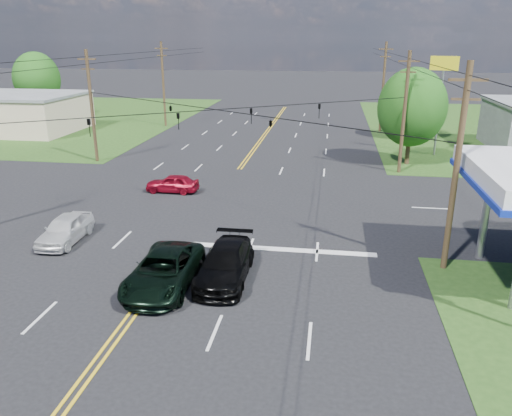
% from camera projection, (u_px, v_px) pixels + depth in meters
% --- Properties ---
extents(ground, '(280.00, 280.00, 0.00)m').
position_uv_depth(ground, '(218.00, 198.00, 33.98)').
color(ground, black).
rests_on(ground, ground).
extents(grass_nw, '(46.00, 48.00, 0.03)m').
position_uv_depth(grass_nw, '(22.00, 117.00, 68.89)').
color(grass_nw, '#214315').
rests_on(grass_nw, ground).
extents(stop_bar, '(10.00, 0.50, 0.02)m').
position_uv_depth(stop_bar, '(278.00, 249.00, 25.78)').
color(stop_bar, silver).
rests_on(stop_bar, ground).
extents(retail_nw, '(16.00, 11.00, 4.00)m').
position_uv_depth(retail_nw, '(8.00, 114.00, 58.17)').
color(retail_nw, beige).
rests_on(retail_nw, ground).
extents(pole_se, '(1.60, 0.28, 9.50)m').
position_uv_depth(pole_se, '(457.00, 168.00, 22.12)').
color(pole_se, '#3B2919').
rests_on(pole_se, ground).
extents(pole_nw, '(1.60, 0.28, 9.50)m').
position_uv_depth(pole_nw, '(92.00, 105.00, 42.65)').
color(pole_nw, '#3B2919').
rests_on(pole_nw, ground).
extents(pole_ne, '(1.60, 0.28, 9.50)m').
position_uv_depth(pole_ne, '(404.00, 112.00, 38.96)').
color(pole_ne, '#3B2919').
rests_on(pole_ne, ground).
extents(pole_left_far, '(1.60, 0.28, 10.00)m').
position_uv_depth(pole_left_far, '(163.00, 83.00, 60.35)').
color(pole_left_far, '#3B2919').
rests_on(pole_left_far, ground).
extents(pole_right_far, '(1.60, 0.28, 10.00)m').
position_uv_depth(pole_right_far, '(383.00, 86.00, 56.65)').
color(pole_right_far, '#3B2919').
rests_on(pole_right_far, ground).
extents(span_wire_signals, '(26.00, 18.00, 1.13)m').
position_uv_depth(span_wire_signals, '(216.00, 110.00, 32.04)').
color(span_wire_signals, black).
rests_on(span_wire_signals, ground).
extents(power_lines, '(26.04, 100.00, 0.64)m').
position_uv_depth(power_lines, '(207.00, 70.00, 29.32)').
color(power_lines, black).
rests_on(power_lines, ground).
extents(tree_right_a, '(5.70, 5.70, 8.18)m').
position_uv_depth(tree_right_a, '(412.00, 107.00, 41.64)').
color(tree_right_a, '#3B2919').
rests_on(tree_right_a, ground).
extents(tree_right_b, '(4.94, 4.94, 7.09)m').
position_uv_depth(tree_right_b, '(420.00, 99.00, 52.72)').
color(tree_right_b, '#3B2919').
rests_on(tree_right_b, ground).
extents(tree_far_l, '(6.08, 6.08, 8.72)m').
position_uv_depth(tree_far_l, '(37.00, 79.00, 66.78)').
color(tree_far_l, '#3B2919').
rests_on(tree_far_l, ground).
extents(pickup_dkgreen, '(2.58, 5.56, 1.54)m').
position_uv_depth(pickup_dkgreen, '(164.00, 271.00, 21.70)').
color(pickup_dkgreen, black).
rests_on(pickup_dkgreen, ground).
extents(suv_black, '(2.19, 5.26, 1.52)m').
position_uv_depth(suv_black, '(225.00, 264.00, 22.39)').
color(suv_black, black).
rests_on(suv_black, ground).
extents(pickup_white, '(1.81, 4.26, 1.44)m').
position_uv_depth(pickup_white, '(65.00, 229.00, 26.56)').
color(pickup_white, silver).
rests_on(pickup_white, ground).
extents(sedan_red, '(3.74, 1.54, 1.27)m').
position_uv_depth(sedan_red, '(172.00, 183.00, 35.21)').
color(sedan_red, maroon).
rests_on(sedan_red, ground).
extents(polesign_ne, '(2.33, 1.22, 8.86)m').
position_uv_depth(polesign_ne, '(443.00, 78.00, 44.32)').
color(polesign_ne, '#A5A5AA').
rests_on(polesign_ne, ground).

